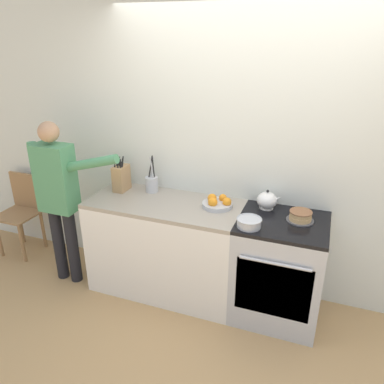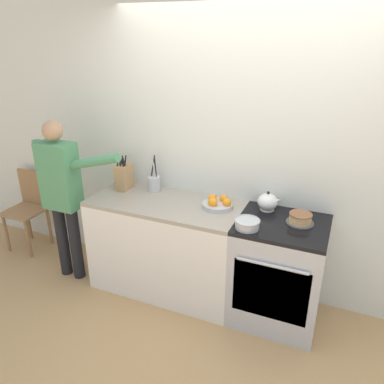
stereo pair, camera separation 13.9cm
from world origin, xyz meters
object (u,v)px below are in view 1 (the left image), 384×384
Objects in this scene: mixing_bowl at (249,223)px; utensil_crock at (152,183)px; tea_kettle at (267,200)px; person_baker at (58,191)px; stove_range at (278,269)px; fruit_bowl at (218,203)px; dining_chair at (23,208)px; layer_cake at (300,216)px; knife_block at (121,178)px.

utensil_crock is at bearing 159.49° from mixing_bowl.
tea_kettle is 0.39m from mixing_bowl.
tea_kettle is 1.87m from person_baker.
stove_range is 2.58× the size of utensil_crock.
stove_range is at bearing -49.41° from tea_kettle.
mixing_bowl is 1.07m from utensil_crock.
mixing_bowl is 0.42m from fruit_bowl.
dining_chair is at bearing -177.27° from utensil_crock.
person_baker is (-1.42, -0.29, 0.01)m from fruit_bowl.
utensil_crock is 0.85m from person_baker.
fruit_bowl reaches higher than layer_cake.
tea_kettle reaches higher than stove_range.
person_baker reaches higher than utensil_crock.
tea_kettle is at bearing -12.40° from dining_chair.
knife_block is at bearing 177.67° from layer_cake.
utensil_crock is at bearing 171.39° from stove_range.
utensil_crock is at bearing 170.67° from fruit_bowl.
knife_block is at bearing 177.46° from fruit_bowl.
mixing_bowl is at bearing -13.46° from knife_block.
layer_cake is 0.83× the size of fruit_bowl.
person_baker is (-1.82, -0.40, -0.03)m from tea_kettle.
layer_cake is 2.13m from person_baker.
person_baker is at bearing -172.96° from layer_cake.
layer_cake is (0.12, 0.05, 0.49)m from stove_range.
knife_block is 1.38m from dining_chair.
person_baker reaches higher than dining_chair.
mixing_bowl is (-0.07, -0.38, -0.03)m from tea_kettle.
person_baker is 0.97m from dining_chair.
tea_kettle is 1.36m from knife_block.
utensil_crock is at bearing -179.53° from tea_kettle.
utensil_crock reaches higher than knife_block.
mixing_bowl is at bearing -146.03° from layer_cake.
dining_chair is (-2.23, 0.04, -0.43)m from fruit_bowl.
fruit_bowl is (-0.40, -0.12, -0.04)m from tea_kettle.
layer_cake is at bearing 8.47° from person_baker.
utensil_crock is at bearing 13.67° from knife_block.
layer_cake is 0.43m from mixing_bowl.
layer_cake is 1.65m from knife_block.
stove_range is 4.62× the size of mixing_bowl.
fruit_bowl is at bearing -163.35° from tea_kettle.
fruit_bowl is at bearing 172.24° from stove_range.
utensil_crock reaches higher than stove_range.
layer_cake is 0.32m from tea_kettle.
stove_range is at bearing -7.76° from fruit_bowl.
tea_kettle is at bearing 3.25° from knife_block.
knife_block is 0.39× the size of dining_chair.
person_baker reaches higher than layer_cake.
tea_kettle is 1.06× the size of mixing_bowl.
knife_block is at bearing -176.75° from tea_kettle.
utensil_crock is 0.40× the size of dining_chair.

